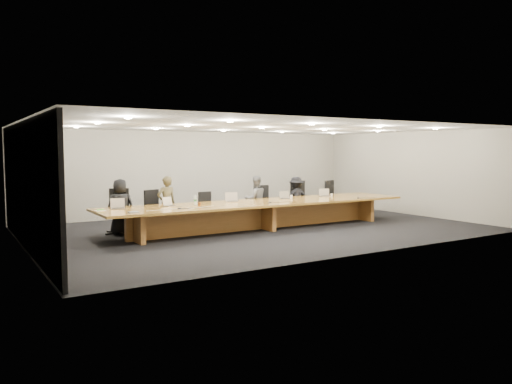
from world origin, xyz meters
TOP-DOWN VIEW (x-y plane):
  - ground at (0.00, 0.00)m, footprint 12.00×12.00m
  - back_wall at (0.00, 4.00)m, footprint 12.00×0.02m
  - left_wall_panel at (-5.94, 0.00)m, footprint 0.08×7.84m
  - conference_table at (0.00, 0.00)m, footprint 9.00×1.80m
  - chair_far_left at (-3.62, 1.19)m, footprint 0.78×0.78m
  - chair_left at (-2.58, 1.20)m, footprint 0.73×0.73m
  - chair_mid_left at (-1.05, 1.16)m, footprint 0.58×0.58m
  - chair_mid_right at (0.92, 1.27)m, footprint 0.64×0.64m
  - chair_right at (2.32, 1.30)m, footprint 0.71×0.71m
  - chair_far_right at (3.74, 1.26)m, footprint 0.76×0.76m
  - person_a at (-3.60, 1.12)m, footprint 0.75×0.54m
  - person_b at (-2.33, 1.14)m, footprint 0.57×0.40m
  - person_c at (0.51, 1.15)m, footprint 0.76×0.64m
  - person_d at (2.10, 1.24)m, footprint 0.93×0.62m
  - laptop_a at (-3.87, 0.39)m, footprint 0.38×0.31m
  - laptop_b at (-2.57, 0.29)m, footprint 0.36×0.32m
  - laptop_c at (-0.71, 0.40)m, footprint 0.40×0.34m
  - laptop_d at (1.01, 0.31)m, footprint 0.35×0.30m
  - laptop_e at (2.49, 0.29)m, footprint 0.38×0.34m
  - water_bottle at (-1.88, 0.29)m, footprint 0.09×0.09m
  - amber_mug at (-1.92, -0.07)m, footprint 0.09×0.09m
  - paper_cup_near at (1.25, 0.34)m, footprint 0.09×0.09m
  - paper_cup_far at (2.74, 0.27)m, footprint 0.09×0.09m
  - notepad at (-4.35, 0.20)m, footprint 0.25×0.20m
  - lime_gadget at (-4.34, 0.21)m, footprint 0.15×0.10m
  - av_box at (-3.82, -0.59)m, footprint 0.22×0.17m
  - mic_left at (-2.60, -0.38)m, footprint 0.16×0.16m
  - mic_center at (0.06, -0.32)m, footprint 0.15×0.15m
  - mic_right at (3.04, -0.60)m, footprint 0.13×0.13m

SIDE VIEW (x-z plane):
  - ground at x=0.00m, z-range 0.00..0.00m
  - chair_mid_left at x=-1.05m, z-range 0.00..1.01m
  - conference_table at x=0.00m, z-range 0.15..0.90m
  - chair_mid_right at x=0.92m, z-range 0.00..1.12m
  - chair_left at x=-2.58m, z-range 0.00..1.13m
  - chair_far_right at x=3.74m, z-range 0.00..1.18m
  - chair_far_left at x=-3.62m, z-range 0.00..1.20m
  - chair_right at x=2.32m, z-range 0.00..1.21m
  - person_d at x=2.10m, z-range 0.00..1.33m
  - person_c at x=0.51m, z-range 0.00..1.40m
  - person_a at x=-3.60m, z-range 0.00..1.44m
  - person_b at x=-2.33m, z-range 0.00..1.47m
  - notepad at x=-4.35m, z-range 0.75..0.76m
  - mic_right at x=3.04m, z-range 0.75..0.78m
  - mic_center at x=0.06m, z-range 0.75..0.78m
  - mic_left at x=-2.60m, z-range 0.75..0.78m
  - av_box at x=-3.82m, z-range 0.75..0.78m
  - lime_gadget at x=-4.34m, z-range 0.76..0.79m
  - paper_cup_far at x=2.74m, z-range 0.75..0.84m
  - amber_mug at x=-1.92m, z-range 0.75..0.85m
  - paper_cup_near at x=1.25m, z-range 0.75..0.85m
  - laptop_d at x=1.01m, z-range 0.75..0.98m
  - water_bottle at x=-1.88m, z-range 0.75..0.98m
  - laptop_b at x=-2.57m, z-range 0.75..0.99m
  - laptop_e at x=2.49m, z-range 0.75..1.00m
  - laptop_a at x=-3.87m, z-range 0.75..1.01m
  - laptop_c at x=-0.71m, z-range 0.75..1.02m
  - left_wall_panel at x=-5.94m, z-range 0.00..2.74m
  - back_wall at x=0.00m, z-range 0.00..2.80m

